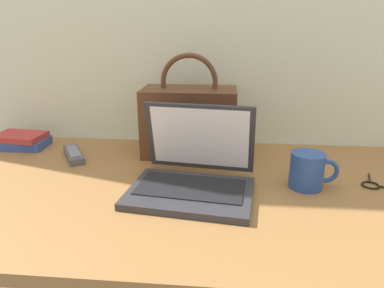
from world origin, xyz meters
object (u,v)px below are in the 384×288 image
(coffee_mug, at_px, (308,170))
(book_stack, at_px, (20,141))
(eyeglasses, at_px, (384,186))
(handbag, at_px, (189,120))
(laptop, at_px, (193,173))
(remote_control_near, at_px, (74,154))

(coffee_mug, bearing_deg, book_stack, 165.83)
(eyeglasses, xyz_separation_m, handbag, (-0.54, 0.21, 0.11))
(laptop, bearing_deg, book_stack, 156.67)
(coffee_mug, height_order, eyeglasses, coffee_mug)
(remote_control_near, bearing_deg, coffee_mug, -12.18)
(handbag, bearing_deg, remote_control_near, -168.82)
(coffee_mug, xyz_separation_m, remote_control_near, (-0.71, 0.15, -0.04))
(handbag, distance_m, book_stack, 0.61)
(laptop, bearing_deg, remote_control_near, 154.91)
(coffee_mug, bearing_deg, eyeglasses, 3.88)
(laptop, relative_size, book_stack, 1.82)
(laptop, xyz_separation_m, eyeglasses, (0.50, 0.05, -0.04))
(eyeglasses, distance_m, handbag, 0.59)
(eyeglasses, height_order, handbag, handbag)
(handbag, bearing_deg, laptop, -81.96)
(remote_control_near, xyz_separation_m, book_stack, (-0.23, 0.08, 0.01))
(coffee_mug, distance_m, remote_control_near, 0.73)
(eyeglasses, bearing_deg, book_stack, 168.96)
(remote_control_near, height_order, book_stack, book_stack)
(coffee_mug, relative_size, handbag, 0.39)
(laptop, relative_size, coffee_mug, 2.63)
(book_stack, bearing_deg, eyeglasses, -11.04)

